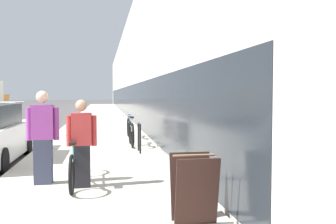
# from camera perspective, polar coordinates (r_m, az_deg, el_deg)

# --- Properties ---
(sidewalk_slab) EXTENTS (3.75, 70.00, 0.11)m
(sidewalk_slab) POSITION_cam_1_polar(r_m,az_deg,el_deg) (27.16, -10.22, -0.95)
(sidewalk_slab) COLOR #BCB5A5
(sidewalk_slab) RESTS_ON ground
(storefront_facade) EXTENTS (10.01, 70.00, 7.13)m
(storefront_facade) POSITION_cam_1_polar(r_m,az_deg,el_deg) (35.79, 1.01, 5.59)
(storefront_facade) COLOR #BCB7AD
(storefront_facade) RESTS_ON ground
(tandem_bicycle) EXTENTS (0.52, 2.34, 0.86)m
(tandem_bicycle) POSITION_cam_1_polar(r_m,az_deg,el_deg) (7.29, -13.95, -7.71)
(tandem_bicycle) COLOR black
(tandem_bicycle) RESTS_ON sidewalk_slab
(person_rider) EXTENTS (0.54, 0.21, 1.58)m
(person_rider) POSITION_cam_1_polar(r_m,az_deg,el_deg) (6.93, -13.01, -4.67)
(person_rider) COLOR black
(person_rider) RESTS_ON sidewalk_slab
(person_bystander) EXTENTS (0.59, 0.23, 1.74)m
(person_bystander) POSITION_cam_1_polar(r_m,az_deg,el_deg) (7.37, -18.52, -3.67)
(person_bystander) COLOR #33384C
(person_bystander) RESTS_ON sidewalk_slab
(bike_rack_hoop) EXTENTS (0.05, 0.60, 0.84)m
(bike_rack_hoop) POSITION_cam_1_polar(r_m,az_deg,el_deg) (10.85, -4.39, -3.44)
(bike_rack_hoop) COLOR black
(bike_rack_hoop) RESTS_ON sidewalk_slab
(cruiser_bike_nearest) EXTENTS (0.52, 1.76, 0.98)m
(cruiser_bike_nearest) POSITION_cam_1_polar(r_m,az_deg,el_deg) (12.19, -5.62, -3.24)
(cruiser_bike_nearest) COLOR black
(cruiser_bike_nearest) RESTS_ON sidewalk_slab
(cruiser_bike_middle) EXTENTS (0.52, 1.70, 0.93)m
(cruiser_bike_middle) POSITION_cam_1_polar(r_m,az_deg,el_deg) (14.33, -5.96, -2.43)
(cruiser_bike_middle) COLOR black
(cruiser_bike_middle) RESTS_ON sidewalk_slab
(sandwich_board_sign) EXTENTS (0.56, 0.56, 0.90)m
(sandwich_board_sign) POSITION_cam_1_polar(r_m,az_deg,el_deg) (5.02, 3.97, -11.48)
(sandwich_board_sign) COLOR #331E19
(sandwich_board_sign) RESTS_ON sidewalk_slab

